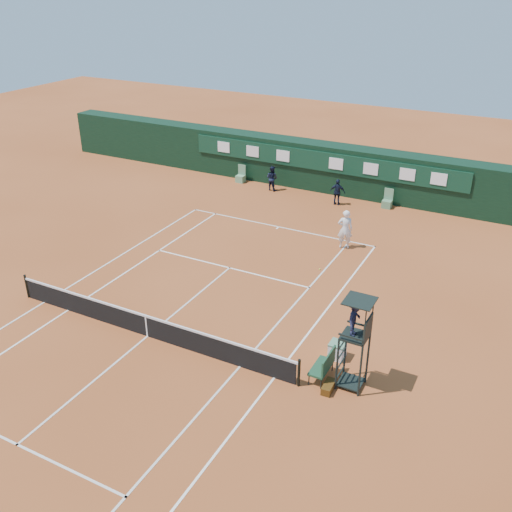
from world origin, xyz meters
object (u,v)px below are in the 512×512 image
Objects in this scene: player_bench at (324,365)px; tennis_net at (147,325)px; cooler at (337,350)px; umpire_chair at (356,325)px; player at (345,229)px.

tennis_net is at bearing -173.85° from player_bench.
player_bench is at bearing -89.29° from cooler.
umpire_chair is at bearing 5.17° from player_bench.
umpire_chair is 5.30× the size of cooler.
tennis_net is at bearing -173.97° from umpire_chair.
player is at bearing 108.11° from cooler.
umpire_chair is (7.97, 0.84, 1.95)m from tennis_net.
umpire_chair is 2.66m from cooler.
tennis_net is 3.77× the size of umpire_chair.
player_bench is (7.03, 0.76, 0.09)m from tennis_net.
player is (-2.94, 10.30, 0.43)m from player_bench.
cooler is (7.01, 2.11, -0.18)m from tennis_net.
tennis_net is 6.26× the size of player.
player reaches higher than tennis_net.
cooler is (-0.02, 1.36, -0.27)m from player_bench.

